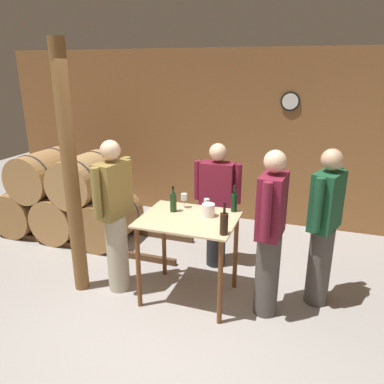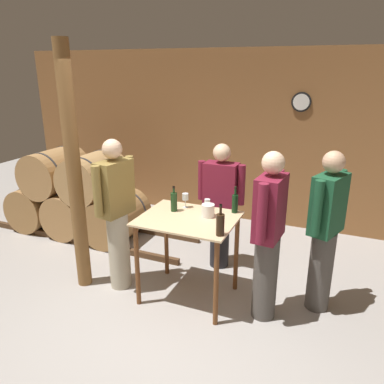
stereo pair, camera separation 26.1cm
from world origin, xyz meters
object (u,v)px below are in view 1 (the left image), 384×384
wine_bottle_left (234,202)px  wine_glass_near_left (184,197)px  wine_bottle_far_left (173,202)px  ice_bucket (208,210)px  person_host (217,203)px  wine_bottle_center (224,223)px  person_visitor_near_door (115,214)px  wooden_post (71,175)px  person_visitor_with_scarf (324,226)px  person_visitor_bearded (270,232)px  wine_glass_near_center (207,202)px

wine_bottle_left → wine_glass_near_left: (-0.55, -0.07, 0.01)m
wine_glass_near_left → wine_bottle_left: bearing=7.2°
wine_bottle_left → wine_bottle_far_left: bearing=-161.2°
ice_bucket → person_host: 0.71m
wine_bottle_center → person_visitor_near_door: size_ratio=0.18×
wooden_post → person_visitor_near_door: bearing=16.6°
person_visitor_with_scarf → person_visitor_near_door: bearing=-168.1°
wine_bottle_left → person_visitor_bearded: (0.44, -0.34, -0.14)m
wooden_post → person_visitor_near_door: (0.42, 0.13, -0.44)m
person_host → person_visitor_with_scarf: bearing=-19.6°
ice_bucket → wine_glass_near_left: bearing=154.7°
wooden_post → wine_glass_near_left: wooden_post is taller
wooden_post → wine_bottle_left: 1.75m
ice_bucket → person_host: bearing=97.5°
wine_bottle_far_left → wine_bottle_left: 0.65m
wine_bottle_far_left → person_visitor_near_door: 0.65m
wine_glass_near_left → wine_glass_near_center: 0.27m
wooden_post → wine_glass_near_center: size_ratio=19.09×
person_visitor_near_door → wine_glass_near_left: bearing=28.9°
wine_glass_near_center → wine_bottle_center: bearing=-58.0°
wine_bottle_left → ice_bucket: size_ratio=2.14×
wine_bottle_left → wine_bottle_center: 0.60m
wooden_post → person_visitor_with_scarf: (2.56, 0.58, -0.46)m
wine_bottle_far_left → person_host: 0.77m
person_visitor_near_door → wine_glass_near_center: bearing=20.4°
ice_bucket → wine_glass_near_center: bearing=113.6°
wine_bottle_left → ice_bucket: wine_bottle_left is taller
wine_bottle_left → wine_glass_near_left: 0.55m
wine_glass_near_center → ice_bucket: size_ratio=1.04×
person_visitor_with_scarf → wine_bottle_far_left: bearing=-171.6°
wine_glass_near_left → person_visitor_bearded: bearing=-15.6°
wine_bottle_left → person_visitor_near_door: size_ratio=0.17×
wine_glass_near_center → ice_bucket: (0.06, -0.13, -0.03)m
person_host → wine_bottle_center: bearing=-71.6°
wine_bottle_far_left → person_visitor_near_door: person_visitor_near_door is taller
person_visitor_near_door → wine_bottle_left: bearing=19.8°
person_visitor_bearded → person_visitor_near_door: person_visitor_near_door is taller
wooden_post → person_host: wooden_post is taller
wine_glass_near_center → person_visitor_near_door: size_ratio=0.08×
person_host → person_visitor_bearded: 1.10m
wine_glass_near_center → ice_bucket: 0.15m
wine_glass_near_left → person_visitor_near_door: 0.77m
wooden_post → person_visitor_bearded: 2.13m
wooden_post → ice_bucket: size_ratio=19.92×
wine_bottle_left → person_visitor_with_scarf: 0.94m
wine_glass_near_left → ice_bucket: size_ratio=1.21×
wine_bottle_far_left → person_visitor_near_door: (-0.59, -0.22, -0.14)m
wine_bottle_far_left → ice_bucket: 0.40m
wine_glass_near_left → ice_bucket: bearing=-25.3°
wine_bottle_left → wine_glass_near_center: size_ratio=2.05×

